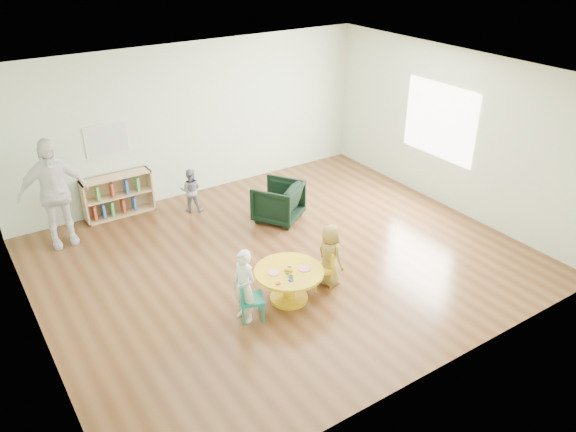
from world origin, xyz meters
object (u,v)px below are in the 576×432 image
object	(u,v)px
child_right	(330,255)
adult_caretaker	(54,193)
child_left	(244,286)
toddler	(191,190)
activity_table	(289,279)
kid_chair_right	(323,267)
armchair	(278,202)
bookshelf	(117,195)
kid_chair_left	(248,298)

from	to	relation	value
child_right	adult_caretaker	bearing A→B (deg)	36.39
child_left	toddler	size ratio (longest dim) A/B	1.26
activity_table	child_right	size ratio (longest dim) A/B	1.01
kid_chair_right	armchair	distance (m)	2.11
child_left	adult_caretaker	bearing A→B (deg)	-170.26
armchair	child_left	distance (m)	2.80
activity_table	toddler	xyz separation A→B (m)	(0.03, 3.20, 0.08)
child_right	child_left	bearing A→B (deg)	87.03
kid_chair_right	bookshelf	distance (m)	4.12
activity_table	child_left	xyz separation A→B (m)	(-0.71, -0.04, 0.18)
adult_caretaker	child_right	bearing A→B (deg)	-46.79
armchair	activity_table	bearing A→B (deg)	27.77
armchair	child_left	size ratio (longest dim) A/B	0.74
kid_chair_right	adult_caretaker	bearing A→B (deg)	53.25
activity_table	kid_chair_left	size ratio (longest dim) A/B	1.61
kid_chair_left	bookshelf	xyz separation A→B (m)	(-0.44, 3.83, 0.05)
activity_table	child_right	xyz separation A→B (m)	(0.70, 0.02, 0.14)
activity_table	child_left	distance (m)	0.73
kid_chair_left	adult_caretaker	world-z (taller)	adult_caretaker
toddler	child_left	bearing A→B (deg)	110.38
bookshelf	child_right	distance (m)	4.17
activity_table	kid_chair_right	bearing A→B (deg)	2.28
kid_chair_left	kid_chair_right	world-z (taller)	kid_chair_left
kid_chair_left	armchair	size ratio (longest dim) A/B	0.78
kid_chair_left	child_right	distance (m)	1.37
armchair	child_left	xyz separation A→B (m)	(-1.84, -2.10, 0.16)
bookshelf	adult_caretaker	world-z (taller)	adult_caretaker
child_left	adult_caretaker	xyz separation A→B (m)	(-1.49, 3.31, 0.38)
kid_chair_right	child_right	bearing A→B (deg)	-80.68
kid_chair_left	adult_caretaker	distance (m)	3.71
child_right	kid_chair_left	bearing A→B (deg)	87.64
bookshelf	toddler	world-z (taller)	toddler
bookshelf	toddler	xyz separation A→B (m)	(1.14, -0.58, 0.03)
child_left	toddler	world-z (taller)	child_left
kid_chair_right	kid_chair_left	bearing A→B (deg)	106.08
adult_caretaker	toddler	bearing A→B (deg)	-0.32
bookshelf	child_left	world-z (taller)	child_left
activity_table	child_left	world-z (taller)	child_left
kid_chair_right	bookshelf	bearing A→B (deg)	37.05
adult_caretaker	activity_table	bearing A→B (deg)	-54.54
kid_chair_left	armchair	distance (m)	2.78
activity_table	bookshelf	size ratio (longest dim) A/B	0.78
toddler	adult_caretaker	world-z (taller)	adult_caretaker
bookshelf	child_right	world-z (taller)	child_right
activity_table	kid_chair_left	bearing A→B (deg)	-175.69
child_left	toddler	bearing A→B (deg)	152.69
kid_chair_left	armchair	xyz separation A→B (m)	(1.80, 2.11, 0.03)
activity_table	kid_chair_right	size ratio (longest dim) A/B	1.69
kid_chair_right	child_right	size ratio (longest dim) A/B	0.60
kid_chair_right	child_left	size ratio (longest dim) A/B	0.55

